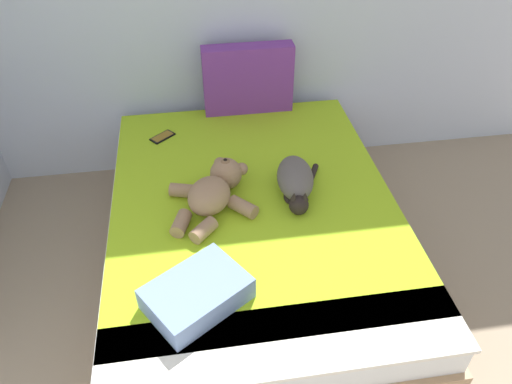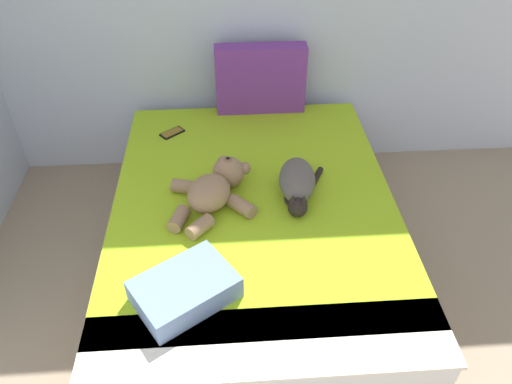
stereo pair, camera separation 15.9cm
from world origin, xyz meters
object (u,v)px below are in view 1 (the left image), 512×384
at_px(bed, 254,235).
at_px(cell_phone, 163,137).
at_px(patterned_cushion, 248,79).
at_px(throw_pillow, 197,294).
at_px(cat, 296,181).
at_px(teddy_bear, 214,190).

relative_size(bed, cell_phone, 12.53).
distance_m(bed, cell_phone, 0.85).
bearing_deg(patterned_cushion, throw_pillow, -105.66).
bearing_deg(bed, cell_phone, 124.78).
bearing_deg(cell_phone, cat, -42.14).
xyz_separation_m(patterned_cushion, cat, (0.13, -0.88, -0.15)).
bearing_deg(cell_phone, teddy_bear, -67.82).
xyz_separation_m(teddy_bear, cell_phone, (-0.27, 0.65, -0.07)).
relative_size(patterned_cushion, cell_phone, 3.57).
bearing_deg(teddy_bear, cell_phone, 112.18).
bearing_deg(cell_phone, throw_pillow, -83.81).
distance_m(bed, teddy_bear, 0.38).
relative_size(bed, throw_pillow, 5.01).
xyz_separation_m(bed, teddy_bear, (-0.20, 0.02, 0.33)).
bearing_deg(teddy_bear, throw_pillow, -101.44).
distance_m(cat, cell_phone, 0.94).
bearing_deg(teddy_bear, patterned_cushion, 71.52).
bearing_deg(cat, patterned_cushion, 98.13).
height_order(patterned_cushion, cell_phone, patterned_cushion).
bearing_deg(patterned_cushion, teddy_bear, -108.48).
height_order(bed, throw_pillow, throw_pillow).
bearing_deg(throw_pillow, cell_phone, 96.19).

